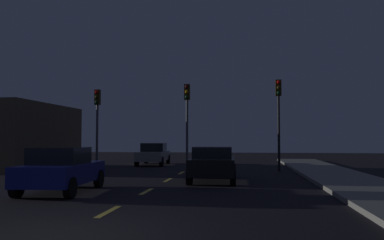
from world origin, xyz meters
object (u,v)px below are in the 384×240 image
at_px(traffic_signal_center, 187,110).
at_px(traffic_signal_left, 97,113).
at_px(car_stopped_ahead, 213,163).
at_px(car_adjacent_lane, 62,169).
at_px(traffic_signal_right, 279,107).
at_px(car_oncoming_far, 154,154).

bearing_deg(traffic_signal_center, traffic_signal_left, -179.99).
height_order(car_stopped_ahead, car_adjacent_lane, car_adjacent_lane).
bearing_deg(traffic_signal_center, traffic_signal_right, 0.00).
height_order(traffic_signal_right, car_stopped_ahead, traffic_signal_right).
xyz_separation_m(car_stopped_ahead, car_adjacent_lane, (-4.73, -4.14, 0.01)).
relative_size(traffic_signal_left, car_stopped_ahead, 1.11).
distance_m(traffic_signal_right, car_adjacent_lane, 12.98).
xyz_separation_m(traffic_signal_right, car_oncoming_far, (-8.15, 4.62, -2.79)).
xyz_separation_m(traffic_signal_center, car_adjacent_lane, (-2.80, -9.89, -2.69)).
xyz_separation_m(traffic_signal_left, car_oncoming_far, (2.34, 4.62, -2.54)).
height_order(car_stopped_ahead, car_oncoming_far, car_oncoming_far).
xyz_separation_m(traffic_signal_left, car_adjacent_lane, (2.55, -9.88, -2.55)).
xyz_separation_m(car_stopped_ahead, car_oncoming_far, (-4.94, 10.37, 0.01)).
relative_size(traffic_signal_center, car_stopped_ahead, 1.17).
height_order(traffic_signal_center, car_adjacent_lane, traffic_signal_center).
bearing_deg(traffic_signal_left, traffic_signal_center, 0.01).
bearing_deg(car_stopped_ahead, traffic_signal_right, 60.82).
height_order(traffic_signal_center, car_oncoming_far, traffic_signal_center).
distance_m(traffic_signal_right, car_oncoming_far, 9.78).
bearing_deg(car_oncoming_far, car_stopped_ahead, -64.52).
height_order(car_adjacent_lane, car_oncoming_far, car_oncoming_far).
height_order(traffic_signal_left, car_adjacent_lane, traffic_signal_left).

